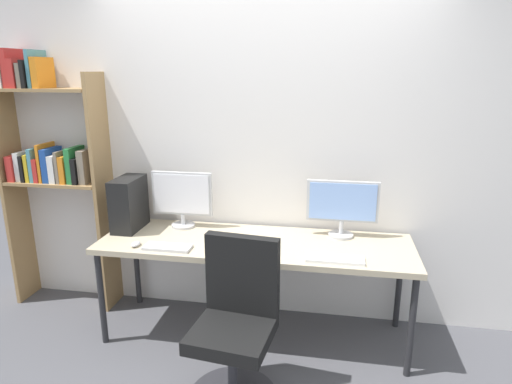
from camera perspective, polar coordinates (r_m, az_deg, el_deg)
The scene contains 11 objects.
wall_back at distance 3.38m, azimuth 1.09°, elevation 5.09°, with size 4.61×0.10×2.60m.
desk at distance 3.15m, azimuth -0.16°, elevation -7.27°, with size 2.21×0.68×0.74m.
bookshelf at distance 3.85m, azimuth -25.12°, elevation 4.22°, with size 0.83×0.28×2.07m.
office_chair at distance 2.70m, azimuth -2.64°, elevation -18.40°, with size 0.52×0.52×0.99m.
monitor_left at distance 3.40m, azimuth -9.52°, elevation -0.68°, with size 0.47×0.18×0.43m.
monitor_right at distance 3.22m, azimuth 11.11°, elevation -1.71°, with size 0.51×0.18×0.41m.
pc_tower at distance 3.46m, azimuth -16.11°, elevation -1.46°, with size 0.17×0.34×0.40m, color black.
keyboard_left at distance 3.07m, azimuth -11.36°, elevation -7.02°, with size 0.32×0.13×0.02m, color silver.
keyboard_right at distance 2.88m, azimuth 10.18°, elevation -8.54°, with size 0.37×0.13×0.02m, color silver.
mouse_left_side at distance 3.16m, azimuth -15.29°, elevation -6.49°, with size 0.06×0.10×0.03m, color silver.
mouse_right_side at distance 3.00m, azimuth -5.78°, elevation -7.24°, with size 0.06×0.10×0.03m, color silver.
Camera 1 is at (0.51, -2.26, 1.91)m, focal length 30.93 mm.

